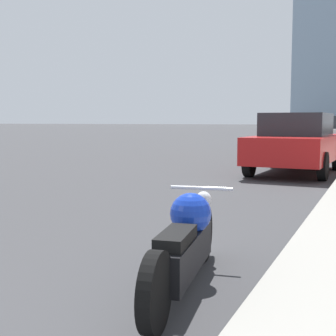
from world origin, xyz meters
TOP-DOWN VIEW (x-y plane):
  - motorcycle at (3.01, 3.51)m, footprint 0.66×2.25m
  - parked_car_red at (2.45, 12.89)m, footprint 2.12×4.55m

SIDE VIEW (x-z plane):
  - motorcycle at x=3.01m, z-range -0.01..0.78m
  - parked_car_red at x=2.45m, z-range 0.02..1.65m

